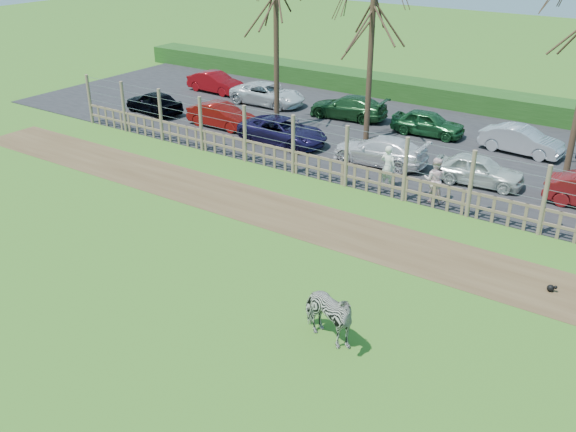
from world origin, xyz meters
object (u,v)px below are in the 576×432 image
Objects in this scene: car_2 at (283,131)px; car_11 at (522,140)px; car_3 at (380,150)px; car_7 at (216,82)px; car_0 at (154,102)px; visitor_a at (388,167)px; car_10 at (428,123)px; crow at (551,288)px; car_1 at (221,115)px; tree_left at (276,13)px; tree_mid at (372,36)px; visitor_b at (435,180)px; car_4 at (479,170)px; car_9 at (348,107)px; zebra at (327,315)px; car_8 at (268,94)px.

car_2 is 1.19× the size of car_11.
car_3 is 1.14× the size of car_7.
car_0 and car_7 have the same top height.
visitor_a is 0.49× the size of car_10.
car_1 reaches higher than crow.
tree_left reaches higher than car_2.
car_0 is 0.82× the size of car_2.
car_2 is at bearing -137.23° from tree_mid.
tree_left is at bearing 108.06° from car_0.
visitor_b is 0.49× the size of car_4.
car_0 is 10.39m from car_9.
car_7 is 13.82m from car_10.
zebra is 0.53× the size of car_0.
car_3 is (8.96, -0.23, 0.00)m from car_1.
car_9 is (9.23, -0.23, 0.00)m from car_7.
car_1 is at bearing -48.64° from car_9.
car_7 is (-17.18, 7.81, -0.26)m from visitor_b.
car_0 and car_2 have the same top height.
zebra reaches higher than crow.
car_8 is at bearing 131.71° from tree_left.
car_2 is 10.32m from car_7.
visitor_a reaches higher than zebra.
visitor_b reaches higher than car_7.
car_4 is at bearing -21.06° from tree_mid.
car_1 is (4.56, 0.15, 0.00)m from car_0.
car_0 is at bearing -3.11° from visitor_a.
car_0 is 0.97× the size of car_1.
car_7 is at bearing 166.59° from tree_mid.
tree_left is 11.96m from car_4.
car_2 and car_4 have the same top height.
car_0 is at bearing 138.31° from car_8.
car_1 is at bearing -175.53° from car_8.
tree_mid reaches higher than visitor_a.
car_8 and car_9 have the same top height.
tree_left is 2.24× the size of car_4.
tree_left is 6.69m from car_8.
visitor_b is at bearing 87.51° from car_0.
tree_mid is 7.95m from car_4.
car_8 is at bearing 162.63° from tree_mid.
car_11 is (3.18, 6.96, -0.26)m from visitor_a.
tree_left is 4.23× the size of zebra.
visitor_a is at bearing 87.42° from car_0.
car_0 is 17.80m from car_4.
visitor_a is 6.71m from car_2.
zebra is at bearing -125.95° from crow.
car_3 is at bearing -87.20° from car_2.
crow is 0.07× the size of car_9.
car_1 is 0.88× the size of car_3.
visitor_a is at bearing -124.82° from car_8.
tree_mid is at bearing -54.25° from visitor_b.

